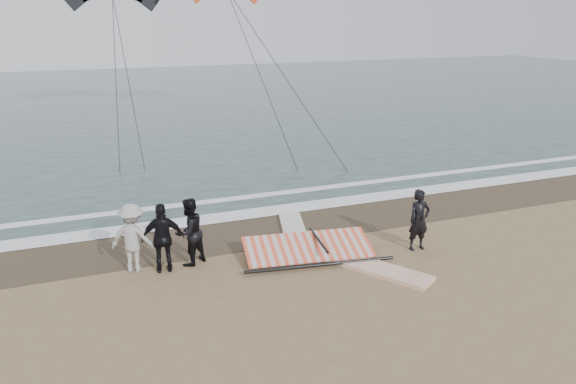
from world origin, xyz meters
name	(u,v)px	position (x,y,z in m)	size (l,w,h in m)	color
ground	(363,288)	(0.00, 0.00, 0.00)	(120.00, 120.00, 0.00)	#8C704C
sea	(151,99)	(0.00, 33.00, 0.01)	(120.00, 54.00, 0.02)	#233838
wet_sand	(292,225)	(0.00, 4.50, 0.01)	(120.00, 2.80, 0.01)	#4C3D2B
foam_near	(276,210)	(0.00, 5.90, 0.03)	(120.00, 0.90, 0.01)	white
foam_far	(259,195)	(0.00, 7.60, 0.03)	(120.00, 0.45, 0.01)	white
man_main	(419,220)	(2.53, 1.51, 0.86)	(0.62, 0.41, 1.71)	black
board_white	(380,269)	(0.85, 0.66, 0.05)	(0.75, 2.69, 0.11)	white
board_cream	(293,228)	(-0.11, 4.13, 0.05)	(0.68, 2.54, 0.11)	beige
trio_cluster	(159,236)	(-4.27, 2.87, 0.89)	(2.61, 1.18, 1.80)	black
sail_rig	(304,249)	(-0.56, 2.27, 0.19)	(3.91, 2.17, 0.49)	black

